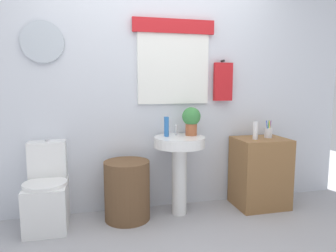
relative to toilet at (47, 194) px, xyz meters
name	(u,v)px	position (x,y,z in m)	size (l,w,h in m)	color
back_wall	(153,84)	(1.05, 0.26, 1.01)	(4.40, 0.18, 2.60)	silver
toilet	(47,194)	(0.00, 0.00, 0.00)	(0.38, 0.51, 0.79)	white
laundry_hamper	(127,190)	(0.73, -0.03, -0.01)	(0.44, 0.44, 0.57)	brown
pedestal_sink	(179,157)	(1.25, -0.03, 0.29)	(0.50, 0.50, 0.79)	white
faucet	(176,130)	(1.25, 0.09, 0.54)	(0.03, 0.03, 0.10)	silver
wooden_cabinet	(260,172)	(2.15, -0.03, 0.07)	(0.53, 0.44, 0.74)	olive
soap_bottle	(166,127)	(1.13, 0.02, 0.59)	(0.05, 0.05, 0.20)	#2D6BB7
potted_plant	(191,119)	(1.39, 0.03, 0.66)	(0.19, 0.19, 0.29)	#AD5B38
lotion_bottle	(255,131)	(2.06, -0.07, 0.53)	(0.05, 0.05, 0.18)	white
toothbrush_cup	(268,133)	(2.24, -0.01, 0.49)	(0.08, 0.08, 0.19)	silver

